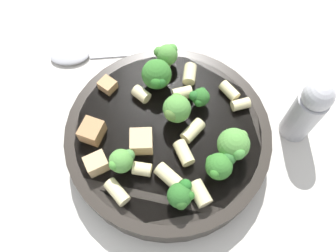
% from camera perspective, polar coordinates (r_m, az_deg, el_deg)
% --- Properties ---
extents(ground_plane, '(2.00, 2.00, 0.00)m').
position_cam_1_polar(ground_plane, '(0.44, 0.00, -3.03)').
color(ground_plane, beige).
extents(pasta_bowl, '(0.25, 0.25, 0.04)m').
position_cam_1_polar(pasta_bowl, '(0.41, 0.00, -1.71)').
color(pasta_bowl, '#28231E').
rests_on(pasta_bowl, ground_plane).
extents(broccoli_floret_0, '(0.04, 0.03, 0.04)m').
position_cam_1_polar(broccoli_floret_0, '(0.38, 1.25, 3.13)').
color(broccoli_floret_0, '#9EC175').
rests_on(broccoli_floret_0, pasta_bowl).
extents(broccoli_floret_1, '(0.04, 0.04, 0.04)m').
position_cam_1_polar(broccoli_floret_1, '(0.37, 11.44, -3.15)').
color(broccoli_floret_1, '#9EC175').
rests_on(broccoli_floret_1, pasta_bowl).
extents(broccoli_floret_2, '(0.03, 0.03, 0.03)m').
position_cam_1_polar(broccoli_floret_2, '(0.44, -0.11, 12.44)').
color(broccoli_floret_2, '#9EC175').
rests_on(broccoli_floret_2, pasta_bowl).
extents(broccoli_floret_3, '(0.03, 0.03, 0.03)m').
position_cam_1_polar(broccoli_floret_3, '(0.35, 2.21, -11.97)').
color(broccoli_floret_3, '#84AD60').
rests_on(broccoli_floret_3, pasta_bowl).
extents(broccoli_floret_4, '(0.03, 0.03, 0.03)m').
position_cam_1_polar(broccoli_floret_4, '(0.36, 8.90, -6.85)').
color(broccoli_floret_4, '#9EC175').
rests_on(broccoli_floret_4, pasta_bowl).
extents(broccoli_floret_5, '(0.03, 0.02, 0.03)m').
position_cam_1_polar(broccoli_floret_5, '(0.40, 5.56, 5.00)').
color(broccoli_floret_5, '#9EC175').
rests_on(broccoli_floret_5, pasta_bowl).
extents(broccoli_floret_6, '(0.03, 0.03, 0.04)m').
position_cam_1_polar(broccoli_floret_6, '(0.36, -8.09, -6.05)').
color(broccoli_floret_6, '#93B766').
rests_on(broccoli_floret_6, pasta_bowl).
extents(broccoli_floret_7, '(0.04, 0.04, 0.04)m').
position_cam_1_polar(broccoli_floret_7, '(0.41, -1.98, 8.83)').
color(broccoli_floret_7, '#93B766').
rests_on(broccoli_floret_7, pasta_bowl).
extents(rigatoni_0, '(0.03, 0.03, 0.02)m').
position_cam_1_polar(rigatoni_0, '(0.38, 2.78, -4.70)').
color(rigatoni_0, beige).
rests_on(rigatoni_0, pasta_bowl).
extents(rigatoni_1, '(0.03, 0.03, 0.02)m').
position_cam_1_polar(rigatoni_1, '(0.41, 2.51, 5.68)').
color(rigatoni_1, beige).
rests_on(rigatoni_1, pasta_bowl).
extents(rigatoni_2, '(0.03, 0.03, 0.02)m').
position_cam_1_polar(rigatoni_2, '(0.43, 3.79, 9.00)').
color(rigatoni_2, beige).
rests_on(rigatoni_2, pasta_bowl).
extents(rigatoni_3, '(0.02, 0.03, 0.01)m').
position_cam_1_polar(rigatoni_3, '(0.37, -4.53, -7.49)').
color(rigatoni_3, beige).
rests_on(rigatoni_3, pasta_bowl).
extents(rigatoni_4, '(0.02, 0.03, 0.02)m').
position_cam_1_polar(rigatoni_4, '(0.37, 0.05, -8.68)').
color(rigatoni_4, beige).
rests_on(rigatoni_4, pasta_bowl).
extents(rigatoni_5, '(0.03, 0.03, 0.02)m').
position_cam_1_polar(rigatoni_5, '(0.36, 5.57, -11.62)').
color(rigatoni_5, beige).
rests_on(rigatoni_5, pasta_bowl).
extents(rigatoni_6, '(0.02, 0.03, 0.01)m').
position_cam_1_polar(rigatoni_6, '(0.37, -8.36, -11.65)').
color(rigatoni_6, beige).
rests_on(rigatoni_6, pasta_bowl).
extents(rigatoni_7, '(0.03, 0.02, 0.01)m').
position_cam_1_polar(rigatoni_7, '(0.42, 12.54, 3.71)').
color(rigatoni_7, beige).
rests_on(rigatoni_7, pasta_bowl).
extents(rigatoni_8, '(0.02, 0.03, 0.01)m').
position_cam_1_polar(rigatoni_8, '(0.42, 10.64, 6.03)').
color(rigatoni_8, beige).
rests_on(rigatoni_8, pasta_bowl).
extents(rigatoni_9, '(0.02, 0.02, 0.02)m').
position_cam_1_polar(rigatoni_9, '(0.42, -4.69, 5.55)').
color(rigatoni_9, beige).
rests_on(rigatoni_9, pasta_bowl).
extents(rigatoni_10, '(0.03, 0.02, 0.02)m').
position_cam_1_polar(rigatoni_10, '(0.39, 4.36, -0.81)').
color(rigatoni_10, beige).
rests_on(rigatoni_10, pasta_bowl).
extents(chicken_chunk_0, '(0.02, 0.02, 0.01)m').
position_cam_1_polar(chicken_chunk_0, '(0.43, -10.48, 7.03)').
color(chicken_chunk_0, tan).
rests_on(chicken_chunk_0, pasta_bowl).
extents(chicken_chunk_1, '(0.03, 0.03, 0.02)m').
position_cam_1_polar(chicken_chunk_1, '(0.40, -13.10, -0.88)').
color(chicken_chunk_1, '#A87A4C').
rests_on(chicken_chunk_1, pasta_bowl).
extents(chicken_chunk_2, '(0.03, 0.03, 0.02)m').
position_cam_1_polar(chicken_chunk_2, '(0.38, -12.32, -6.41)').
color(chicken_chunk_2, tan).
rests_on(chicken_chunk_2, pasta_bowl).
extents(chicken_chunk_3, '(0.04, 0.04, 0.02)m').
position_cam_1_polar(chicken_chunk_3, '(0.38, -4.65, -2.69)').
color(chicken_chunk_3, tan).
rests_on(chicken_chunk_3, pasta_bowl).
extents(pepper_shaker, '(0.04, 0.04, 0.10)m').
position_cam_1_polar(pepper_shaker, '(0.43, 23.05, 2.50)').
color(pepper_shaker, '#B2B2B7').
rests_on(pepper_shaker, ground_plane).
extents(spoon, '(0.14, 0.16, 0.01)m').
position_cam_1_polar(spoon, '(0.52, -14.12, 11.94)').
color(spoon, '#B2B2B7').
rests_on(spoon, ground_plane).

